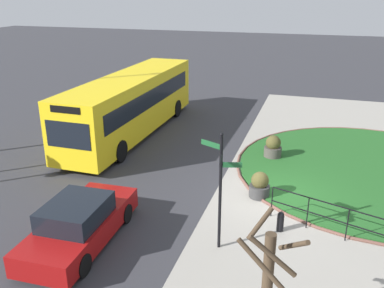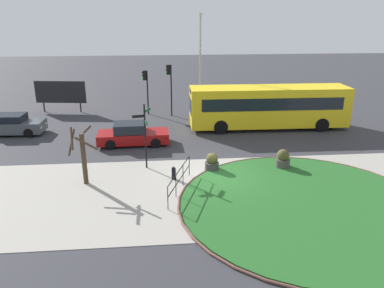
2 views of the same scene
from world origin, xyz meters
name	(u,v)px [view 1 (image 1 of 2)]	position (x,y,z in m)	size (l,w,h in m)	color
ground	(279,199)	(0.00, 0.00, 0.00)	(120.00, 120.00, 0.00)	#333338
sidewalk_paving	(331,206)	(0.00, -1.81, 0.01)	(32.00, 8.39, 0.02)	#9E998E
grass_island	(373,171)	(3.62, -3.54, 0.05)	(11.25, 11.25, 0.10)	#235B23
grass_kerb_ring	(374,171)	(3.62, -3.54, 0.06)	(11.56, 11.56, 0.11)	brown
signpost_directional	(220,184)	(-3.59, 1.43, 2.11)	(0.97, 1.23, 3.63)	black
bollard_foreground	(280,221)	(-2.15, -0.23, 0.36)	(0.22, 0.22, 0.69)	black
railing_grass_edge	(327,214)	(-1.93, -1.61, 0.72)	(1.26, 3.57, 1.12)	black
bus_yellow	(132,103)	(5.20, 8.26, 1.66)	(11.53, 2.67, 3.09)	yellow
car_far_lane	(80,224)	(-4.56, 5.49, 0.66)	(4.61, 1.97, 1.44)	maroon
planter_near_signpost	(260,186)	(-0.03, 0.75, 0.46)	(0.76, 0.76, 1.00)	#383838
planter_kerbside	(273,148)	(3.90, 0.73, 0.50)	(0.79, 0.79, 1.09)	#47423D
street_tree_bare	(269,278)	(-6.61, -0.35, 1.60)	(1.42, 1.41, 3.02)	#423323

